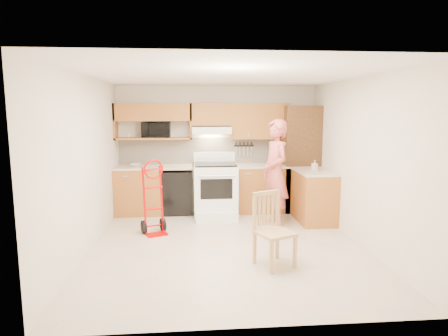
{
  "coord_description": "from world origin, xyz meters",
  "views": [
    {
      "loc": [
        -0.51,
        -5.52,
        1.99
      ],
      "look_at": [
        0.0,
        0.5,
        1.1
      ],
      "focal_mm": 30.74,
      "sensor_mm": 36.0,
      "label": 1
    }
  ],
  "objects": [
    {
      "name": "floor",
      "position": [
        0.0,
        0.0,
        -0.01
      ],
      "size": [
        4.0,
        4.5,
        0.02
      ],
      "primitive_type": "cube",
      "color": "#C3B193",
      "rests_on": "ground"
    },
    {
      "name": "ceiling",
      "position": [
        0.0,
        0.0,
        2.51
      ],
      "size": [
        4.0,
        4.5,
        0.02
      ],
      "primitive_type": "cube",
      "color": "white",
      "rests_on": "ground"
    },
    {
      "name": "wall_back",
      "position": [
        0.0,
        2.26,
        1.25
      ],
      "size": [
        4.0,
        0.02,
        2.5
      ],
      "primitive_type": "cube",
      "color": "beige",
      "rests_on": "ground"
    },
    {
      "name": "wall_front",
      "position": [
        0.0,
        -2.26,
        1.25
      ],
      "size": [
        4.0,
        0.02,
        2.5
      ],
      "primitive_type": "cube",
      "color": "beige",
      "rests_on": "ground"
    },
    {
      "name": "wall_left",
      "position": [
        -2.01,
        0.0,
        1.25
      ],
      "size": [
        0.02,
        4.5,
        2.5
      ],
      "primitive_type": "cube",
      "color": "beige",
      "rests_on": "ground"
    },
    {
      "name": "wall_right",
      "position": [
        2.01,
        0.0,
        1.25
      ],
      "size": [
        0.02,
        4.5,
        2.5
      ],
      "primitive_type": "cube",
      "color": "beige",
      "rests_on": "ground"
    },
    {
      "name": "backsplash",
      "position": [
        0.0,
        2.23,
        1.2
      ],
      "size": [
        3.92,
        0.03,
        0.55
      ],
      "primitive_type": "cube",
      "color": "beige",
      "rests_on": "wall_back"
    },
    {
      "name": "lower_cab_left",
      "position": [
        -1.55,
        1.95,
        0.45
      ],
      "size": [
        0.9,
        0.6,
        0.9
      ],
      "primitive_type": "cube",
      "color": "#9D5728",
      "rests_on": "ground"
    },
    {
      "name": "dishwasher",
      "position": [
        -0.8,
        1.95,
        0.42
      ],
      "size": [
        0.6,
        0.6,
        0.85
      ],
      "primitive_type": "cube",
      "color": "black",
      "rests_on": "ground"
    },
    {
      "name": "lower_cab_right",
      "position": [
        0.83,
        1.95,
        0.45
      ],
      "size": [
        1.14,
        0.6,
        0.9
      ],
      "primitive_type": "cube",
      "color": "#9D5728",
      "rests_on": "ground"
    },
    {
      "name": "countertop_left",
      "position": [
        -1.25,
        1.95,
        0.92
      ],
      "size": [
        1.5,
        0.63,
        0.04
      ],
      "primitive_type": "cube",
      "color": "beige",
      "rests_on": "lower_cab_left"
    },
    {
      "name": "countertop_right",
      "position": [
        0.83,
        1.95,
        0.92
      ],
      "size": [
        1.14,
        0.63,
        0.04
      ],
      "primitive_type": "cube",
      "color": "beige",
      "rests_on": "lower_cab_right"
    },
    {
      "name": "cab_return_right",
      "position": [
        1.7,
        1.15,
        0.45
      ],
      "size": [
        0.6,
        1.0,
        0.9
      ],
      "primitive_type": "cube",
      "color": "#9D5728",
      "rests_on": "ground"
    },
    {
      "name": "countertop_return",
      "position": [
        1.7,
        1.15,
        0.92
      ],
      "size": [
        0.63,
        1.0,
        0.04
      ],
      "primitive_type": "cube",
      "color": "beige",
      "rests_on": "cab_return_right"
    },
    {
      "name": "pantry_tall",
      "position": [
        1.65,
        1.95,
        1.05
      ],
      "size": [
        0.7,
        0.6,
        2.1
      ],
      "primitive_type": "cube",
      "color": "brown",
      "rests_on": "ground"
    },
    {
      "name": "upper_cab_left",
      "position": [
        -1.25,
        2.08,
        1.98
      ],
      "size": [
        1.5,
        0.33,
        0.34
      ],
      "primitive_type": "cube",
      "color": "#9D5728",
      "rests_on": "wall_back"
    },
    {
      "name": "upper_shelf_mw",
      "position": [
        -1.25,
        2.08,
        1.47
      ],
      "size": [
        1.5,
        0.33,
        0.04
      ],
      "primitive_type": "cube",
      "color": "#9D5728",
      "rests_on": "wall_back"
    },
    {
      "name": "upper_cab_center",
      "position": [
        -0.12,
        2.08,
        1.94
      ],
      "size": [
        0.76,
        0.33,
        0.44
      ],
      "primitive_type": "cube",
      "color": "#9D5728",
      "rests_on": "wall_back"
    },
    {
      "name": "upper_cab_right",
      "position": [
        0.83,
        2.08,
        1.8
      ],
      "size": [
        1.14,
        0.33,
        0.7
      ],
      "primitive_type": "cube",
      "color": "#9D5728",
      "rests_on": "wall_back"
    },
    {
      "name": "range_hood",
      "position": [
        -0.12,
        2.02,
        1.63
      ],
      "size": [
        0.76,
        0.46,
        0.14
      ],
      "primitive_type": "cube",
      "color": "white",
      "rests_on": "wall_back"
    },
    {
      "name": "knife_strip",
      "position": [
        0.55,
        2.21,
        1.24
      ],
      "size": [
        0.4,
        0.05,
        0.29
      ],
      "primitive_type": null,
      "color": "black",
      "rests_on": "backsplash"
    },
    {
      "name": "microwave",
      "position": [
        -1.2,
        2.08,
        1.64
      ],
      "size": [
        0.55,
        0.37,
        0.3
      ],
      "primitive_type": "imported",
      "rotation": [
        0.0,
        0.0,
        -0.02
      ],
      "color": "black",
      "rests_on": "upper_shelf_mw"
    },
    {
      "name": "range",
      "position": [
        -0.07,
        1.62,
        0.6
      ],
      "size": [
        0.81,
        1.07,
        1.2
      ],
      "primitive_type": null,
      "color": "white",
      "rests_on": "ground"
    },
    {
      "name": "person",
      "position": [
        0.93,
        0.95,
        0.93
      ],
      "size": [
        0.58,
        0.76,
        1.86
      ],
      "primitive_type": "imported",
      "rotation": [
        0.0,
        0.0,
        -1.36
      ],
      "color": "#BE544B",
      "rests_on": "ground"
    },
    {
      "name": "hand_truck",
      "position": [
        -1.13,
        0.64,
        0.56
      ],
      "size": [
        0.56,
        0.54,
        1.11
      ],
      "primitive_type": null,
      "rotation": [
        0.0,
        0.0,
        0.39
      ],
      "color": "#CA0101",
      "rests_on": "ground"
    },
    {
      "name": "dining_chair",
      "position": [
        0.54,
        -0.83,
        0.48
      ],
      "size": [
        0.59,
        0.61,
        0.96
      ],
      "primitive_type": null,
      "rotation": [
        0.0,
        0.0,
        0.43
      ],
      "color": "tan",
      "rests_on": "ground"
    },
    {
      "name": "soap_bottle",
      "position": [
        1.7,
        1.17,
        1.03
      ],
      "size": [
        0.11,
        0.11,
        0.18
      ],
      "primitive_type": "imported",
      "rotation": [
        0.0,
        0.0,
        0.33
      ],
      "color": "white",
      "rests_on": "countertop_return"
    },
    {
      "name": "bowl",
      "position": [
        -1.6,
        1.95,
        0.96
      ],
      "size": [
        0.24,
        0.24,
        0.05
      ],
      "primitive_type": "imported",
      "rotation": [
        0.0,
        0.0,
        -0.23
      ],
      "color": "white",
      "rests_on": "countertop_left"
    }
  ]
}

